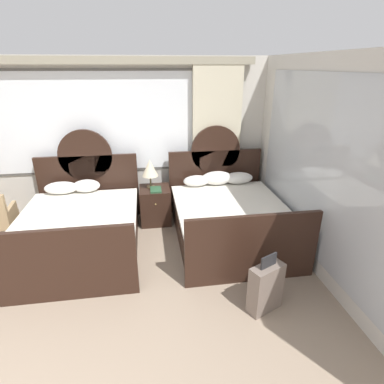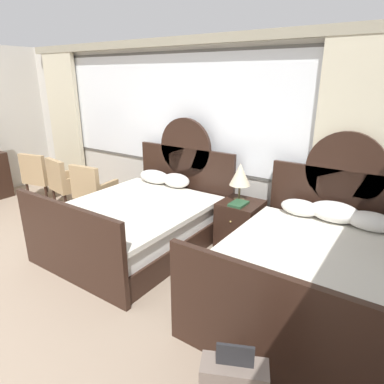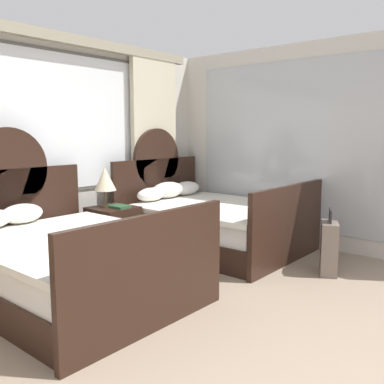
{
  "view_description": "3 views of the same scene",
  "coord_description": "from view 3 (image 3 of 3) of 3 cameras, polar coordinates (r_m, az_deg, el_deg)",
  "views": [
    {
      "loc": [
        1.37,
        -1.35,
        2.55
      ],
      "look_at": [
        1.96,
        2.52,
        0.92
      ],
      "focal_mm": 28.61,
      "sensor_mm": 36.0,
      "label": 1
    },
    {
      "loc": [
        3.23,
        -0.19,
        2.16
      ],
      "look_at": [
        1.36,
        2.52,
        1.02
      ],
      "focal_mm": 31.43,
      "sensor_mm": 36.0,
      "label": 2
    },
    {
      "loc": [
        -1.85,
        -0.55,
        1.54
      ],
      "look_at": [
        1.84,
        2.54,
        0.86
      ],
      "focal_mm": 39.76,
      "sensor_mm": 36.0,
      "label": 3
    }
  ],
  "objects": [
    {
      "name": "nightstand_between_beds",
      "position": [
        5.36,
        -10.5,
        -5.29
      ],
      "size": [
        0.51,
        0.53,
        0.62
      ],
      "color": "black",
      "rests_on": "ground_plane"
    },
    {
      "name": "book_on_nightstand",
      "position": [
        5.23,
        -9.73,
        -1.94
      ],
      "size": [
        0.18,
        0.26,
        0.03
      ],
      "color": "#285133",
      "rests_on": "nightstand_between_beds"
    },
    {
      "name": "table_lamp_on_nightstand",
      "position": [
        5.26,
        -11.59,
        1.65
      ],
      "size": [
        0.27,
        0.27,
        0.49
      ],
      "color": "brown",
      "rests_on": "nightstand_between_beds"
    },
    {
      "name": "bed_near_window",
      "position": [
        4.18,
        -16.43,
        -8.9
      ],
      "size": [
        1.68,
        2.19,
        1.59
      ],
      "color": "black",
      "rests_on": "ground_plane"
    },
    {
      "name": "suitcase_on_floor",
      "position": [
        4.92,
        17.89,
        -7.05
      ],
      "size": [
        0.43,
        0.32,
        0.71
      ],
      "color": "#75665B",
      "rests_on": "ground_plane"
    },
    {
      "name": "bed_near_mirror",
      "position": [
        5.69,
        2.61,
        -4.02
      ],
      "size": [
        1.68,
        2.19,
        1.59
      ],
      "color": "black",
      "rests_on": "ground_plane"
    },
    {
      "name": "wall_right_mirror",
      "position": [
        5.82,
        16.99,
        5.87
      ],
      "size": [
        0.08,
        4.59,
        2.7
      ],
      "color": "beige",
      "rests_on": "ground_plane"
    }
  ]
}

